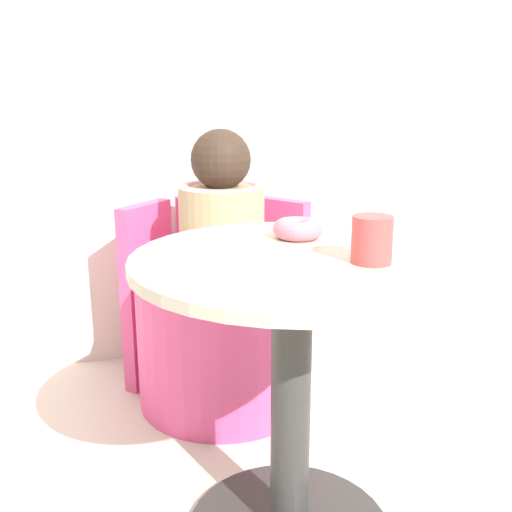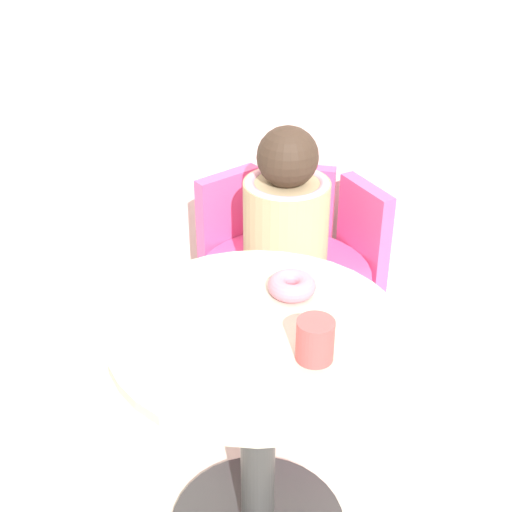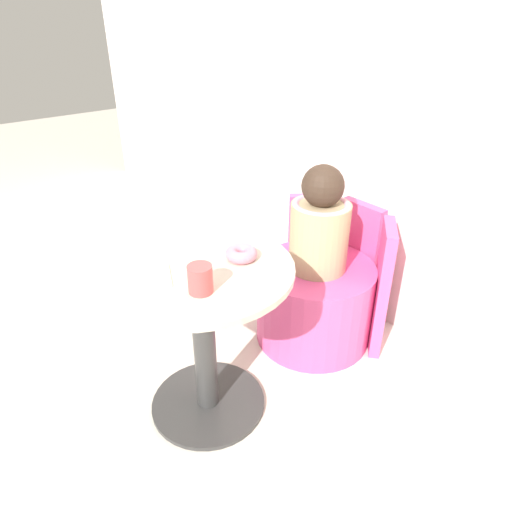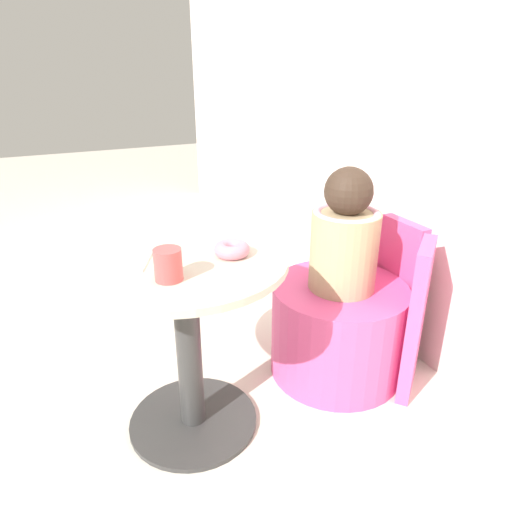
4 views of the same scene
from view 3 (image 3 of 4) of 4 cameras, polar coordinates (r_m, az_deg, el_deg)
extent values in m
plane|color=beige|center=(2.10, -8.06, -16.84)|extent=(12.00, 12.00, 0.00)
cube|color=silver|center=(2.26, 16.28, 20.37)|extent=(6.00, 0.06, 2.40)
cylinder|color=#333333|center=(2.06, -5.95, -17.71)|extent=(0.48, 0.48, 0.02)
cylinder|color=#333333|center=(1.83, -6.48, -10.66)|extent=(0.09, 0.09, 0.64)
cylinder|color=beige|center=(1.64, -7.12, -1.70)|extent=(0.69, 0.69, 0.02)
cylinder|color=#E54C8C|center=(2.28, 7.27, -5.78)|extent=(0.57, 0.57, 0.41)
cube|color=#E54C8C|center=(2.42, 12.55, -0.73)|extent=(0.24, 0.05, 0.65)
cube|color=#E54C8C|center=(2.23, 15.38, -3.96)|extent=(0.19, 0.22, 0.65)
cube|color=#E54C8C|center=(2.48, 6.76, 0.57)|extent=(0.19, 0.22, 0.65)
cylinder|color=tan|center=(2.10, 7.89, 2.41)|extent=(0.27, 0.27, 0.32)
torus|color=pink|center=(2.04, 8.17, 6.17)|extent=(0.27, 0.27, 0.04)
sphere|color=#38281E|center=(2.00, 8.36, 8.65)|extent=(0.19, 0.19, 0.19)
torus|color=pink|center=(1.66, -1.83, 0.30)|extent=(0.12, 0.12, 0.04)
cylinder|color=#DB4C4C|center=(1.47, -6.98, -2.87)|extent=(0.08, 0.08, 0.10)
cube|color=white|center=(1.59, -13.46, -2.65)|extent=(0.21, 0.21, 0.01)
camera|label=1|loc=(1.67, -51.51, 0.54)|focal=42.00mm
camera|label=2|loc=(1.11, -75.10, 16.83)|focal=50.00mm
camera|label=4|loc=(0.45, 55.39, -18.00)|focal=32.00mm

